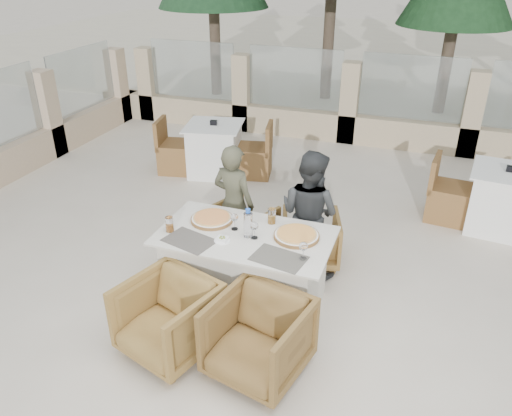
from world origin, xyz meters
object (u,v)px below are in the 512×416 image
(pizza_left, at_px, (212,218))
(wine_glass_corner, at_px, (303,250))
(armchair_far_left, at_px, (243,228))
(bg_table_b, at_px, (503,201))
(wine_glass_near, at_px, (254,229))
(diner_left, at_px, (234,203))
(armchair_near_left, at_px, (168,319))
(bg_table_a, at_px, (215,149))
(pizza_right, at_px, (297,235))
(beer_glass_right, at_px, (272,216))
(beer_glass_left, at_px, (169,224))
(dining_table, at_px, (245,270))
(armchair_near_right, at_px, (258,338))
(wine_glass_centre, at_px, (234,221))
(olive_dish, at_px, (222,239))
(diner_right, at_px, (309,214))
(armchair_far_right, at_px, (310,238))
(water_bottle, at_px, (248,223))

(pizza_left, xyz_separation_m, wine_glass_corner, (1.00, -0.35, 0.07))
(armchair_far_left, bearing_deg, bg_table_b, -128.46)
(pizza_left, distance_m, wine_glass_near, 0.52)
(pizza_left, xyz_separation_m, diner_left, (-0.02, 0.60, -0.13))
(armchair_near_left, xyz_separation_m, bg_table_a, (-1.18, 3.64, 0.05))
(pizza_right, distance_m, armchair_near_left, 1.34)
(beer_glass_right, height_order, bg_table_a, beer_glass_right)
(beer_glass_left, bearing_deg, wine_glass_corner, -1.59)
(armchair_near_left, bearing_deg, bg_table_a, 125.58)
(dining_table, xyz_separation_m, pizza_left, (-0.39, 0.14, 0.41))
(armchair_near_right, bearing_deg, beer_glass_left, 163.06)
(wine_glass_centre, bearing_deg, armchair_near_left, -106.08)
(olive_dish, relative_size, bg_table_a, 0.07)
(beer_glass_left, relative_size, olive_dish, 1.33)
(bg_table_b, bearing_deg, armchair_near_left, -124.67)
(wine_glass_centre, xyz_separation_m, diner_left, (-0.28, 0.68, -0.20))
(armchair_near_right, xyz_separation_m, bg_table_a, (-1.97, 3.61, 0.05))
(armchair_far_left, bearing_deg, diner_left, 94.82)
(armchair_near_left, bearing_deg, pizza_left, 108.14)
(pizza_left, distance_m, diner_right, 1.02)
(armchair_far_left, height_order, armchair_far_right, armchair_far_left)
(wine_glass_centre, relative_size, beer_glass_left, 1.26)
(beer_glass_left, bearing_deg, armchair_far_right, 45.41)
(pizza_right, height_order, bg_table_b, pizza_right)
(pizza_right, xyz_separation_m, armchair_near_left, (-0.84, -0.94, -0.46))
(dining_table, xyz_separation_m, armchair_far_left, (-0.37, 0.88, -0.10))
(beer_glass_right, bearing_deg, bg_table_b, 43.00)
(armchair_far_left, relative_size, diner_right, 0.46)
(wine_glass_near, relative_size, beer_glass_right, 1.22)
(water_bottle, bearing_deg, dining_table, 161.85)
(wine_glass_near, height_order, diner_left, diner_left)
(dining_table, bearing_deg, armchair_far_right, 66.37)
(wine_glass_corner, xyz_separation_m, bg_table_b, (1.82, 2.61, -0.48))
(wine_glass_centre, xyz_separation_m, armchair_far_left, (-0.24, 0.82, -0.57))
(armchair_near_right, relative_size, diner_right, 0.54)
(beer_glass_right, bearing_deg, water_bottle, -112.21)
(water_bottle, xyz_separation_m, diner_right, (0.38, 0.76, -0.22))
(beer_glass_right, bearing_deg, bg_table_a, 124.43)
(olive_dish, bearing_deg, diner_right, 57.97)
(pizza_left, height_order, water_bottle, water_bottle)
(dining_table, bearing_deg, beer_glass_right, 61.41)
(water_bottle, relative_size, armchair_near_right, 0.38)
(diner_right, bearing_deg, water_bottle, 83.13)
(beer_glass_right, distance_m, armchair_far_right, 0.88)
(diner_left, bearing_deg, olive_dish, 116.45)
(diner_left, height_order, diner_right, diner_right)
(beer_glass_left, distance_m, armchair_near_right, 1.35)
(pizza_right, distance_m, armchair_far_left, 1.23)
(armchair_far_left, distance_m, diner_right, 0.89)
(bg_table_b, bearing_deg, armchair_near_right, -115.82)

